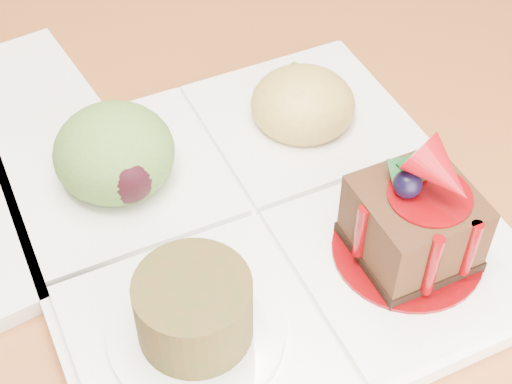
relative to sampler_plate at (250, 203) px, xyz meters
name	(u,v)px	position (x,y,z in m)	size (l,w,h in m)	color
ground	(127,354)	(-0.02, 0.42, -0.77)	(6.00, 6.00, 0.00)	brown
sampler_plate	(250,203)	(0.00, 0.00, 0.00)	(0.29, 0.29, 0.11)	white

